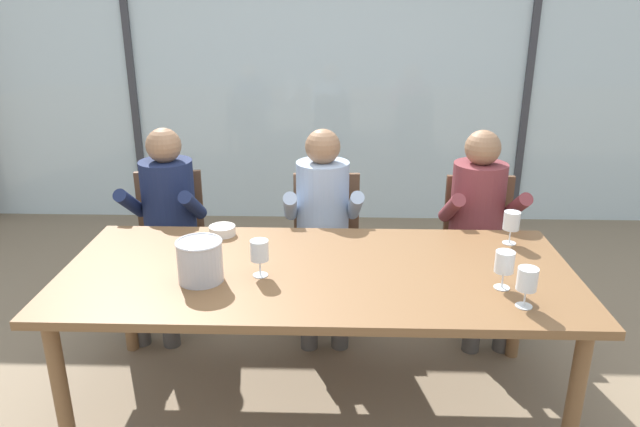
% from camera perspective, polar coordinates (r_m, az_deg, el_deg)
% --- Properties ---
extents(ground, '(14.00, 14.00, 0.00)m').
position_cam_1_polar(ground, '(4.02, 0.29, -8.65)').
color(ground, '#847056').
extents(window_glass_panel, '(7.60, 0.03, 2.60)m').
position_cam_1_polar(window_glass_panel, '(5.24, 0.81, 13.15)').
color(window_glass_panel, silver).
rests_on(window_glass_panel, ground).
extents(window_mullion_left, '(0.06, 0.06, 2.60)m').
position_cam_1_polar(window_mullion_left, '(5.52, -17.70, 12.59)').
color(window_mullion_left, '#38383D').
rests_on(window_mullion_left, ground).
extents(window_mullion_right, '(0.06, 0.06, 2.60)m').
position_cam_1_polar(window_mullion_right, '(5.47, 19.48, 12.33)').
color(window_mullion_right, '#38383D').
rests_on(window_mullion_right, ground).
extents(hillside_vineyard, '(13.60, 2.40, 1.58)m').
position_cam_1_polar(hillside_vineyard, '(9.06, 1.23, 12.84)').
color(hillside_vineyard, '#568942').
rests_on(hillside_vineyard, ground).
extents(dining_table, '(2.40, 1.05, 0.73)m').
position_cam_1_polar(dining_table, '(2.83, -0.22, -6.52)').
color(dining_table, brown).
rests_on(dining_table, ground).
extents(chair_near_curtain, '(0.50, 0.50, 0.90)m').
position_cam_1_polar(chair_near_curtain, '(3.91, -14.26, -1.68)').
color(chair_near_curtain, brown).
rests_on(chair_near_curtain, ground).
extents(chair_left_of_center, '(0.45, 0.45, 0.90)m').
position_cam_1_polar(chair_left_of_center, '(3.74, 0.63, -2.02)').
color(chair_left_of_center, brown).
rests_on(chair_left_of_center, ground).
extents(chair_center, '(0.44, 0.44, 0.90)m').
position_cam_1_polar(chair_center, '(3.82, 15.11, -2.24)').
color(chair_center, brown).
rests_on(chair_center, ground).
extents(person_navy_polo, '(0.48, 0.62, 1.21)m').
position_cam_1_polar(person_navy_polo, '(3.69, -14.69, -0.13)').
color(person_navy_polo, '#192347').
rests_on(person_navy_polo, ground).
extents(person_pale_blue_shirt, '(0.48, 0.63, 1.21)m').
position_cam_1_polar(person_pale_blue_shirt, '(3.54, 0.23, -0.30)').
color(person_pale_blue_shirt, '#9EB2D1').
rests_on(person_pale_blue_shirt, ground).
extents(person_maroon_top, '(0.48, 0.63, 1.21)m').
position_cam_1_polar(person_maroon_top, '(3.64, 15.19, -0.45)').
color(person_maroon_top, brown).
rests_on(person_maroon_top, ground).
extents(ice_bucket_primary, '(0.21, 0.21, 0.19)m').
position_cam_1_polar(ice_bucket_primary, '(2.70, -11.50, -4.43)').
color(ice_bucket_primary, '#B7B7BC').
rests_on(ice_bucket_primary, dining_table).
extents(tasting_bowl, '(0.14, 0.14, 0.05)m').
position_cam_1_polar(tasting_bowl, '(3.22, -9.40, -1.62)').
color(tasting_bowl, silver).
rests_on(tasting_bowl, dining_table).
extents(wine_glass_by_left_taster, '(0.08, 0.08, 0.17)m').
position_cam_1_polar(wine_glass_by_left_taster, '(3.19, 17.99, -0.81)').
color(wine_glass_by_left_taster, silver).
rests_on(wine_glass_by_left_taster, dining_table).
extents(wine_glass_near_bucket, '(0.08, 0.08, 0.17)m').
position_cam_1_polar(wine_glass_near_bucket, '(2.57, 19.34, -6.15)').
color(wine_glass_near_bucket, silver).
rests_on(wine_glass_near_bucket, dining_table).
extents(wine_glass_center_pour, '(0.08, 0.08, 0.17)m').
position_cam_1_polar(wine_glass_center_pour, '(2.70, -5.85, -3.72)').
color(wine_glass_center_pour, silver).
rests_on(wine_glass_center_pour, dining_table).
extents(wine_glass_by_right_taster, '(0.08, 0.08, 0.17)m').
position_cam_1_polar(wine_glass_by_right_taster, '(2.69, 17.37, -4.54)').
color(wine_glass_by_right_taster, silver).
rests_on(wine_glass_by_right_taster, dining_table).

